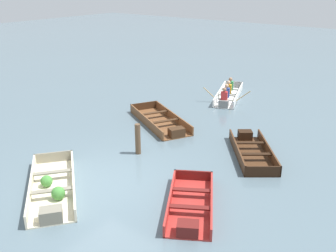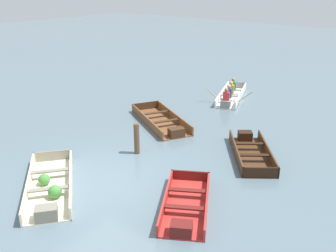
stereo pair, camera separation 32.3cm
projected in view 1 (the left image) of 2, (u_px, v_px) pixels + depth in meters
name	position (u px, v px, depth m)	size (l,w,h in m)	color
ground_plane	(105.00, 183.00, 10.66)	(80.00, 80.00, 0.00)	slate
dinghy_cream_foreground	(53.00, 189.00, 10.12)	(3.39, 3.01, 0.40)	beige
skiff_dark_varnish_near_moored	(252.00, 150.00, 12.40)	(2.63, 2.97, 0.35)	#4C2D19
skiff_wooden_brown_mid_moored	(161.00, 122.00, 14.89)	(3.67, 2.74, 0.36)	brown
skiff_red_far_moored	(190.00, 206.00, 9.41)	(2.31, 2.85, 0.33)	#AD2D28
rowboat_white_with_crew	(228.00, 94.00, 17.95)	(2.43, 3.67, 0.93)	white
mooring_post	(138.00, 139.00, 12.27)	(0.18, 0.18, 1.05)	brown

